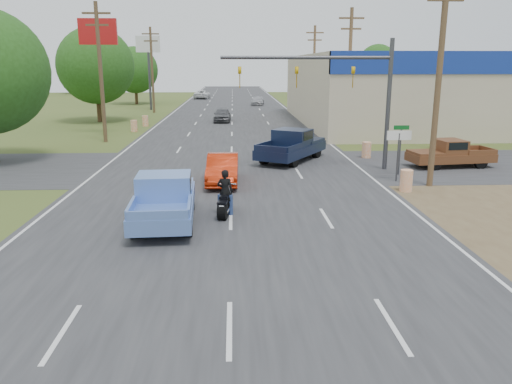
{
  "coord_description": "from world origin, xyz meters",
  "views": [
    {
      "loc": [
        0.14,
        -9.84,
        5.61
      ],
      "look_at": [
        0.9,
        7.07,
        1.3
      ],
      "focal_mm": 35.0,
      "sensor_mm": 36.0,
      "label": 1
    }
  ],
  "objects_px": {
    "motorcycle": "(225,203)",
    "blue_pickup": "(165,198)",
    "red_convertible": "(223,169)",
    "rider": "(225,194)",
    "brown_pickup": "(449,153)",
    "distant_car_silver": "(258,101)",
    "navy_pickup": "(292,145)",
    "distant_car_white": "(202,95)",
    "distant_car_grey": "(222,115)"
  },
  "relations": [
    {
      "from": "motorcycle",
      "to": "blue_pickup",
      "type": "height_order",
      "value": "blue_pickup"
    },
    {
      "from": "brown_pickup",
      "to": "motorcycle",
      "type": "bearing_deg",
      "value": 118.27
    },
    {
      "from": "red_convertible",
      "to": "distant_car_silver",
      "type": "distance_m",
      "value": 49.47
    },
    {
      "from": "blue_pickup",
      "to": "brown_pickup",
      "type": "height_order",
      "value": "blue_pickup"
    },
    {
      "from": "distant_car_grey",
      "to": "distant_car_silver",
      "type": "xyz_separation_m",
      "value": [
        4.66,
        21.92,
        -0.08
      ]
    },
    {
      "from": "red_convertible",
      "to": "distant_car_grey",
      "type": "relative_size",
      "value": 1.03
    },
    {
      "from": "red_convertible",
      "to": "distant_car_silver",
      "type": "bearing_deg",
      "value": 86.32
    },
    {
      "from": "rider",
      "to": "distant_car_white",
      "type": "relative_size",
      "value": 0.33
    },
    {
      "from": "blue_pickup",
      "to": "navy_pickup",
      "type": "height_order",
      "value": "navy_pickup"
    },
    {
      "from": "distant_car_grey",
      "to": "motorcycle",
      "type": "bearing_deg",
      "value": -87.08
    },
    {
      "from": "navy_pickup",
      "to": "distant_car_silver",
      "type": "distance_m",
      "value": 43.48
    },
    {
      "from": "distant_car_white",
      "to": "brown_pickup",
      "type": "bearing_deg",
      "value": 110.28
    },
    {
      "from": "motorcycle",
      "to": "brown_pickup",
      "type": "distance_m",
      "value": 15.37
    },
    {
      "from": "blue_pickup",
      "to": "distant_car_grey",
      "type": "relative_size",
      "value": 1.34
    },
    {
      "from": "rider",
      "to": "motorcycle",
      "type": "bearing_deg",
      "value": 90.0
    },
    {
      "from": "red_convertible",
      "to": "distant_car_silver",
      "type": "height_order",
      "value": "red_convertible"
    },
    {
      "from": "motorcycle",
      "to": "rider",
      "type": "bearing_deg",
      "value": 90.0
    },
    {
      "from": "motorcycle",
      "to": "distant_car_silver",
      "type": "xyz_separation_m",
      "value": [
        3.89,
        54.75,
        0.14
      ]
    },
    {
      "from": "motorcycle",
      "to": "distant_car_silver",
      "type": "bearing_deg",
      "value": 94.77
    },
    {
      "from": "motorcycle",
      "to": "brown_pickup",
      "type": "height_order",
      "value": "brown_pickup"
    },
    {
      "from": "motorcycle",
      "to": "brown_pickup",
      "type": "bearing_deg",
      "value": 44.28
    },
    {
      "from": "blue_pickup",
      "to": "brown_pickup",
      "type": "xyz_separation_m",
      "value": [
        14.71,
        9.53,
        -0.12
      ]
    },
    {
      "from": "distant_car_silver",
      "to": "distant_car_grey",
      "type": "bearing_deg",
      "value": -95.88
    },
    {
      "from": "red_convertible",
      "to": "brown_pickup",
      "type": "xyz_separation_m",
      "value": [
        12.71,
        3.46,
        0.09
      ]
    },
    {
      "from": "red_convertible",
      "to": "blue_pickup",
      "type": "height_order",
      "value": "blue_pickup"
    },
    {
      "from": "brown_pickup",
      "to": "distant_car_silver",
      "type": "distance_m",
      "value": 46.65
    },
    {
      "from": "blue_pickup",
      "to": "distant_car_grey",
      "type": "height_order",
      "value": "blue_pickup"
    },
    {
      "from": "brown_pickup",
      "to": "distant_car_grey",
      "type": "distance_m",
      "value": 27.36
    },
    {
      "from": "navy_pickup",
      "to": "distant_car_white",
      "type": "bearing_deg",
      "value": 130.01
    },
    {
      "from": "distant_car_silver",
      "to": "distant_car_white",
      "type": "bearing_deg",
      "value": 127.21
    },
    {
      "from": "distant_car_grey",
      "to": "distant_car_silver",
      "type": "height_order",
      "value": "distant_car_grey"
    },
    {
      "from": "navy_pickup",
      "to": "blue_pickup",
      "type": "bearing_deg",
      "value": -85.81
    },
    {
      "from": "red_convertible",
      "to": "navy_pickup",
      "type": "bearing_deg",
      "value": 55.95
    },
    {
      "from": "distant_car_silver",
      "to": "rider",
      "type": "bearing_deg",
      "value": -87.94
    },
    {
      "from": "navy_pickup",
      "to": "distant_car_grey",
      "type": "distance_m",
      "value": 22.06
    },
    {
      "from": "distant_car_silver",
      "to": "distant_car_white",
      "type": "relative_size",
      "value": 0.83
    },
    {
      "from": "navy_pickup",
      "to": "distant_car_silver",
      "type": "height_order",
      "value": "navy_pickup"
    },
    {
      "from": "rider",
      "to": "distant_car_silver",
      "type": "bearing_deg",
      "value": -85.22
    },
    {
      "from": "red_convertible",
      "to": "navy_pickup",
      "type": "height_order",
      "value": "navy_pickup"
    },
    {
      "from": "blue_pickup",
      "to": "distant_car_white",
      "type": "height_order",
      "value": "blue_pickup"
    },
    {
      "from": "rider",
      "to": "distant_car_silver",
      "type": "distance_m",
      "value": 54.84
    },
    {
      "from": "distant_car_grey",
      "to": "distant_car_silver",
      "type": "relative_size",
      "value": 0.95
    },
    {
      "from": "motorcycle",
      "to": "distant_car_grey",
      "type": "distance_m",
      "value": 32.84
    },
    {
      "from": "red_convertible",
      "to": "brown_pickup",
      "type": "distance_m",
      "value": 13.17
    },
    {
      "from": "rider",
      "to": "brown_pickup",
      "type": "height_order",
      "value": "rider"
    },
    {
      "from": "distant_car_white",
      "to": "navy_pickup",
      "type": "bearing_deg",
      "value": 102.84
    },
    {
      "from": "rider",
      "to": "navy_pickup",
      "type": "xyz_separation_m",
      "value": [
        3.89,
        11.22,
        0.11
      ]
    },
    {
      "from": "distant_car_grey",
      "to": "distant_car_white",
      "type": "distance_m",
      "value": 36.91
    },
    {
      "from": "distant_car_grey",
      "to": "distant_car_white",
      "type": "bearing_deg",
      "value": 98.15
    },
    {
      "from": "red_convertible",
      "to": "rider",
      "type": "relative_size",
      "value": 2.51
    }
  ]
}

